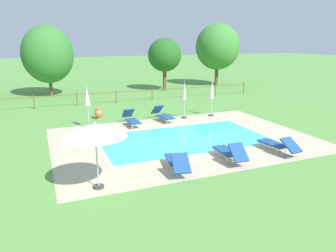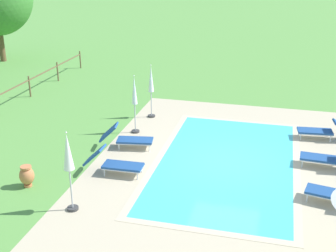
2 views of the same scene
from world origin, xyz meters
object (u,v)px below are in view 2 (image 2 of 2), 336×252
(sun_lounger_north_mid, at_px, (323,130))
(patio_umbrella_closed_row_centre, at_px, (135,97))
(sun_lounger_north_end, at_px, (329,157))
(terracotta_urn_near_fence, at_px, (27,176))
(patio_umbrella_closed_row_mid_west, at_px, (68,157))
(sun_lounger_south_near_corner, at_px, (115,163))
(sun_lounger_north_far, at_px, (127,138))
(patio_umbrella_closed_row_west, at_px, (151,83))

(sun_lounger_north_mid, bearing_deg, patio_umbrella_closed_row_centre, 98.86)
(sun_lounger_north_end, height_order, terracotta_urn_near_fence, sun_lounger_north_end)
(patio_umbrella_closed_row_mid_west, bearing_deg, sun_lounger_south_near_corner, -9.30)
(sun_lounger_north_mid, bearing_deg, sun_lounger_north_end, -179.00)
(terracotta_urn_near_fence, bearing_deg, sun_lounger_north_mid, -55.89)
(sun_lounger_north_mid, relative_size, patio_umbrella_closed_row_centre, 0.89)
(sun_lounger_south_near_corner, distance_m, terracotta_urn_near_fence, 2.74)
(sun_lounger_north_mid, bearing_deg, sun_lounger_north_far, 110.55)
(sun_lounger_south_near_corner, height_order, patio_umbrella_closed_row_mid_west, patio_umbrella_closed_row_mid_west)
(sun_lounger_north_mid, distance_m, sun_lounger_south_near_corner, 8.20)
(sun_lounger_north_far, relative_size, patio_umbrella_closed_row_west, 0.86)
(sun_lounger_south_near_corner, relative_size, patio_umbrella_closed_row_west, 0.84)
(sun_lounger_north_far, xyz_separation_m, patio_umbrella_closed_row_centre, (1.51, 0.19, 1.12))
(sun_lounger_north_end, height_order, patio_umbrella_closed_row_west, patio_umbrella_closed_row_west)
(sun_lounger_south_near_corner, bearing_deg, patio_umbrella_closed_row_mid_west, 170.70)
(sun_lounger_north_mid, xyz_separation_m, patio_umbrella_closed_row_west, (0.74, 7.07, 1.15))
(sun_lounger_north_mid, xyz_separation_m, patio_umbrella_closed_row_centre, (-1.12, 7.20, 1.14))
(sun_lounger_north_far, relative_size, sun_lounger_south_near_corner, 1.03)
(sun_lounger_south_near_corner, relative_size, patio_umbrella_closed_row_mid_west, 0.82)
(sun_lounger_north_far, bearing_deg, sun_lounger_north_mid, -69.45)
(sun_lounger_north_mid, height_order, patio_umbrella_closed_row_west, patio_umbrella_closed_row_west)
(sun_lounger_north_far, bearing_deg, sun_lounger_north_end, -89.01)
(patio_umbrella_closed_row_centre, xyz_separation_m, terracotta_urn_near_fence, (-5.01, 1.86, -1.13))
(sun_lounger_north_end, height_order, sun_lounger_south_near_corner, sun_lounger_south_near_corner)
(sun_lounger_north_end, bearing_deg, sun_lounger_north_mid, 1.00)
(sun_lounger_north_end, xyz_separation_m, patio_umbrella_closed_row_west, (3.24, 7.11, 1.14))
(sun_lounger_north_mid, height_order, sun_lounger_north_far, sun_lounger_north_far)
(sun_lounger_north_mid, distance_m, terracotta_urn_near_fence, 10.93)
(sun_lounger_north_far, xyz_separation_m, patio_umbrella_closed_row_west, (3.37, 0.06, 1.13))
(terracotta_urn_near_fence, bearing_deg, sun_lounger_south_near_corner, -57.65)
(patio_umbrella_closed_row_mid_west, bearing_deg, sun_lounger_north_far, -1.51)
(sun_lounger_north_mid, bearing_deg, sun_lounger_south_near_corner, 124.70)
(sun_lounger_north_far, distance_m, patio_umbrella_closed_row_centre, 1.88)
(sun_lounger_south_near_corner, xyz_separation_m, patio_umbrella_closed_row_mid_west, (-2.35, 0.39, 1.25))
(sun_lounger_south_near_corner, distance_m, patio_umbrella_closed_row_centre, 3.75)
(sun_lounger_north_mid, distance_m, patio_umbrella_closed_row_west, 7.20)
(sun_lounger_south_near_corner, bearing_deg, patio_umbrella_closed_row_west, 3.50)
(sun_lounger_north_mid, height_order, sun_lounger_north_end, sun_lounger_north_end)
(sun_lounger_north_mid, relative_size, sun_lounger_north_far, 1.04)
(patio_umbrella_closed_row_mid_west, relative_size, patio_umbrella_closed_row_centre, 1.01)
(sun_lounger_north_far, height_order, sun_lounger_south_near_corner, sun_lounger_north_far)
(patio_umbrella_closed_row_mid_west, relative_size, terracotta_urn_near_fence, 3.44)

